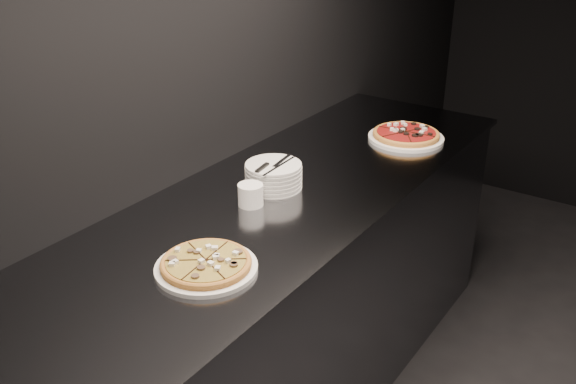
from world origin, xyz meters
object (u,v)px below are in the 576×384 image
Objects in this scene: plate_stack at (273,176)px; ramekin at (251,194)px; pizza_tomato at (406,135)px; counter at (283,301)px; cutlery at (273,165)px; pizza_mushroom at (206,264)px.

plate_stack is 2.33× the size of ramekin.
plate_stack is (-0.19, -0.71, 0.03)m from pizza_tomato.
cutlery is (-0.05, 0.01, 0.55)m from counter.
ramekin is (-0.17, -0.87, 0.02)m from pizza_tomato.
ramekin is (0.02, -0.16, -0.01)m from plate_stack.
ramekin is at bearing -100.89° from pizza_tomato.
pizza_mushroom is at bearing -90.98° from pizza_tomato.
ramekin is (-0.15, 0.40, 0.02)m from pizza_mushroom.
cutlery reaches higher than pizza_tomato.
plate_stack is 0.16m from ramekin.
pizza_mushroom is at bearing -69.82° from ramekin.
pizza_tomato is 1.59× the size of plate_stack.
plate_stack reaches higher than pizza_tomato.
plate_stack reaches higher than pizza_mushroom.
counter is 0.55m from cutlery.
pizza_tomato is 3.71× the size of ramekin.
counter is at bearing -25.21° from plate_stack.
ramekin reaches higher than counter.
counter is 0.51m from plate_stack.
counter is 12.10× the size of plate_stack.
plate_stack is (-0.06, 0.03, 0.50)m from counter.
pizza_mushroom is at bearing -73.48° from plate_stack.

